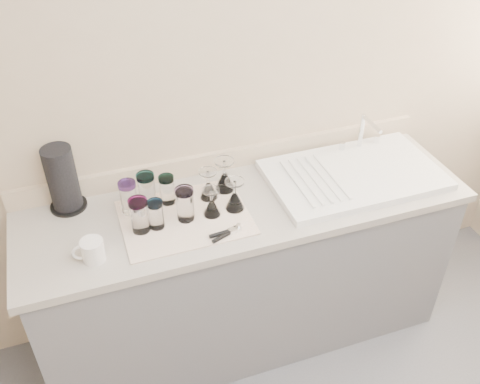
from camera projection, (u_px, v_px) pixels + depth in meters
name	position (u px, v px, depth m)	size (l,w,h in m)	color
room_envelope	(440.00, 289.00, 1.13)	(3.54, 3.50, 2.52)	#535358
counter_unit	(245.00, 271.00, 2.70)	(2.06, 0.62, 0.90)	slate
sink_unit	(354.00, 174.00, 2.57)	(0.82, 0.50, 0.22)	white
dish_towel	(185.00, 217.00, 2.33)	(0.55, 0.42, 0.01)	white
tumbler_teal	(129.00, 197.00, 2.32)	(0.08, 0.08, 0.15)	white
tumbler_cyan	(147.00, 189.00, 2.36)	(0.08, 0.08, 0.16)	white
tumbler_purple	(167.00, 189.00, 2.37)	(0.07, 0.07, 0.14)	white
tumbler_magenta	(139.00, 215.00, 2.21)	(0.08, 0.08, 0.16)	white
tumbler_blue	(156.00, 214.00, 2.24)	(0.07, 0.07, 0.13)	white
tumbler_lavender	(185.00, 204.00, 2.27)	(0.08, 0.08, 0.16)	white
goblet_back_left	(209.00, 188.00, 2.41)	(0.08, 0.08, 0.14)	white
goblet_back_right	(225.00, 180.00, 2.46)	(0.09, 0.09, 0.16)	white
goblet_front_left	(212.00, 206.00, 2.32)	(0.08, 0.08, 0.13)	white
goblet_front_right	(235.00, 199.00, 2.35)	(0.08, 0.08, 0.15)	white
can_opener	(226.00, 233.00, 2.23)	(0.14, 0.07, 0.02)	silver
white_mug	(92.00, 251.00, 2.10)	(0.13, 0.10, 0.09)	white
paper_towel_roll	(63.00, 180.00, 2.31)	(0.16, 0.16, 0.31)	black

